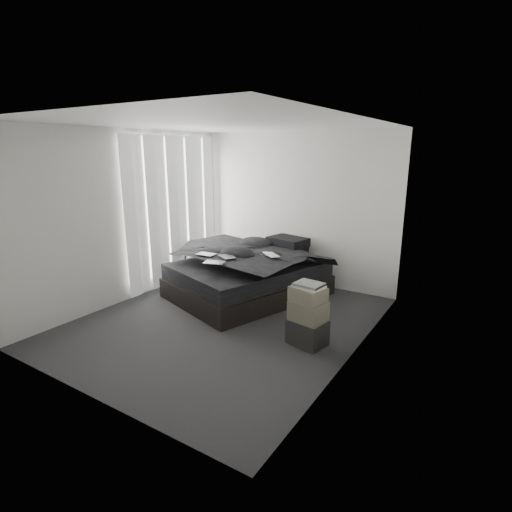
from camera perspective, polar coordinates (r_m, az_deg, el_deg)
The scene contains 25 objects.
floor at distance 5.61m, azimuth -4.43°, elevation -9.23°, with size 3.60×4.20×0.01m, color #2D2D2F.
ceiling at distance 5.13m, azimuth -5.03°, elevation 18.35°, with size 3.60×4.20×0.01m, color white.
wall_back at distance 6.98m, azimuth 5.74°, elevation 6.70°, with size 3.60×0.01×2.60m, color silver.
wall_front at distance 3.80m, azimuth -24.07°, elevation -1.48°, with size 3.60×0.01×2.60m, color silver.
wall_left at distance 6.44m, azimuth -17.69°, elevation 5.38°, with size 0.01×4.20×2.60m, color silver.
wall_right at distance 4.39m, azimuth 14.44°, elevation 1.45°, with size 0.01×4.20×2.60m, color silver.
window_left at distance 7.03m, azimuth -12.01°, elevation 6.91°, with size 0.02×2.00×2.30m, color white.
curtain_left at distance 7.00m, azimuth -11.69°, elevation 6.32°, with size 0.06×2.12×2.48m, color white.
bed at distance 6.48m, azimuth -1.16°, elevation -4.32°, with size 1.71×2.26×0.31m, color black.
mattress at distance 6.40m, azimuth -1.17°, elevation -1.99°, with size 1.65×2.20×0.24m, color black.
duvet at distance 6.29m, azimuth -1.58°, elevation 0.11°, with size 1.67×1.93×0.26m, color black.
pillow_lower at distance 6.94m, azimuth 4.23°, elevation 1.02°, with size 0.68×0.46×0.15m, color black.
pillow_upper at distance 6.84m, azimuth 4.56°, elevation 2.08°, with size 0.64×0.44×0.14m, color black.
laptop at distance 6.01m, azimuth 1.69°, elevation 0.85°, with size 0.36×0.23×0.03m, color silver.
comic_a at distance 6.17m, azimuth -7.18°, elevation 1.01°, with size 0.29×0.19×0.01m, color black.
comic_b at distance 5.99m, azimuth -4.16°, elevation 0.73°, with size 0.29×0.19×0.01m, color black.
comic_c at distance 5.70m, azimuth -6.02°, elevation 0.01°, with size 0.29×0.19×0.01m, color black.
side_stand at distance 7.06m, azimuth -8.44°, elevation -1.23°, with size 0.38×0.38×0.69m, color black.
papers at distance 6.96m, azimuth -8.58°, elevation 1.53°, with size 0.27×0.20×0.01m, color white.
floor_books at distance 7.30m, azimuth -8.68°, elevation -2.99°, with size 0.13×0.19×0.13m, color black.
box_lower at distance 4.95m, azimuth 7.34°, elevation -10.70°, with size 0.43×0.33×0.32m, color black.
box_mid at distance 4.83m, azimuth 7.47°, elevation -7.78°, with size 0.40×0.32×0.24m, color #5D5A49.
box_upper at distance 4.77m, azimuth 7.45°, elevation -5.42°, with size 0.38×0.31×0.17m, color #5D5A49.
art_book_white at distance 4.73m, azimuth 7.58°, elevation -4.32°, with size 0.32×0.26×0.03m, color silver.
art_book_snake at distance 4.71m, azimuth 7.61°, elevation -4.01°, with size 0.32×0.25×0.03m, color silver.
Camera 1 is at (3.08, -4.09, 2.29)m, focal length 28.00 mm.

